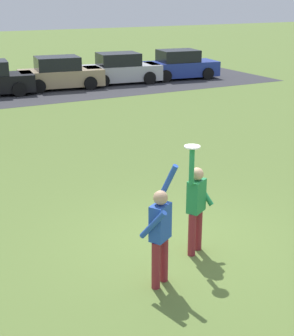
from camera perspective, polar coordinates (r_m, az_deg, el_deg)
The scene contains 8 objects.
ground_plane at distance 9.77m, azimuth 3.27°, elevation -8.48°, with size 120.00×120.00×0.00m, color olive.
person_catcher at distance 9.06m, azimuth 5.58°, elevation -3.96°, with size 0.58×0.52×2.08m.
person_defender at distance 8.03m, azimuth 1.51°, elevation -7.04°, with size 0.65×0.62×2.04m.
frisbee_disc at distance 8.50m, azimuth 5.15°, elevation 2.43°, with size 0.27×0.27×0.02m, color white.
parked_car_tan at distance 25.99m, azimuth -9.80°, elevation 10.44°, with size 4.30×2.43×1.59m.
parked_car_silver at distance 27.29m, azimuth -3.02°, elevation 11.09°, with size 4.30×2.43×1.59m.
parked_car_blue at distance 28.81m, azimuth 3.73°, elevation 11.50°, with size 4.30×2.43×1.59m.
parking_strip at distance 25.40m, azimuth -13.06°, elevation 8.38°, with size 26.53×6.40×0.01m, color #38383D.
Camera 1 is at (-4.54, -7.38, 4.52)m, focal length 53.86 mm.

